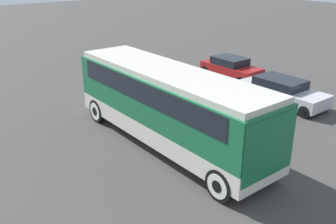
{
  "coord_description": "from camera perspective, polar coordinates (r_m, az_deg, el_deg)",
  "views": [
    {
      "loc": [
        11.0,
        -8.65,
        7.08
      ],
      "look_at": [
        0.0,
        0.0,
        1.44
      ],
      "focal_mm": 40.0,
      "sensor_mm": 36.0,
      "label": 1
    }
  ],
  "objects": [
    {
      "name": "ground_plane",
      "position": [
        15.68,
        0.0,
        -4.9
      ],
      "size": [
        120.0,
        120.0,
        0.0
      ],
      "primitive_type": "plane",
      "color": "#423F3D"
    },
    {
      "name": "parked_car_mid",
      "position": [
        24.66,
        9.57,
        6.62
      ],
      "size": [
        4.02,
        1.82,
        1.38
      ],
      "color": "maroon",
      "rests_on": "ground_plane"
    },
    {
      "name": "tour_bus",
      "position": [
        14.84,
        0.23,
        1.64
      ],
      "size": [
        9.98,
        2.6,
        3.21
      ],
      "color": "silver",
      "rests_on": "ground_plane"
    },
    {
      "name": "parked_car_near",
      "position": [
        20.87,
        16.92,
        3.1
      ],
      "size": [
        4.78,
        1.95,
        1.35
      ],
      "color": "#BCBCC1",
      "rests_on": "ground_plane"
    }
  ]
}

